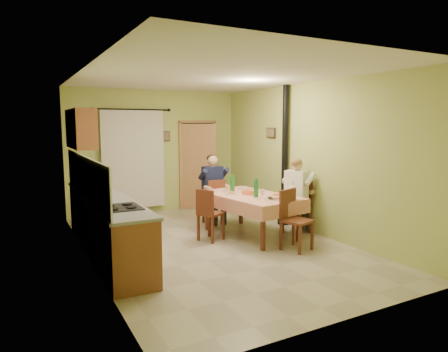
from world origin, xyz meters
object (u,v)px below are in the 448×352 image
chair_right (297,218)px  man_far (213,181)px  man_right (297,187)px  chair_left (210,224)px  stove_flue (284,174)px  chair_far (213,210)px  dining_table (251,215)px  chair_near (296,232)px

chair_right → man_far: size_ratio=0.71×
man_right → chair_left: bearing=59.5°
chair_left → stove_flue: stove_flue is taller
chair_right → chair_left: bearing=59.7°
chair_far → dining_table: bearing=-76.9°
dining_table → chair_far: bearing=92.3°
man_far → chair_near: bearing=-77.1°
chair_far → chair_right: bearing=-49.7°
dining_table → chair_far: 1.12m
dining_table → chair_left: size_ratio=2.18×
stove_flue → chair_right: bearing=-105.7°
chair_far → man_far: man_far is taller
chair_left → man_far: 1.33m
chair_far → man_right: (1.06, -1.36, 0.59)m
chair_near → chair_left: 1.50m
man_far → dining_table: bearing=-77.1°
man_far → stove_flue: stove_flue is taller
chair_near → man_far: man_far is taller
chair_right → dining_table: bearing=53.9°
chair_near → man_far: size_ratio=0.70×
chair_right → chair_left: chair_right is taller
man_far → chair_left: bearing=-117.0°
chair_left → stove_flue: 2.01m
chair_far → man_right: size_ratio=0.67×
chair_near → stove_flue: 1.85m
dining_table → chair_near: chair_near is taller
man_right → chair_right: bearing=-90.0°
chair_near → chair_left: bearing=-66.4°
dining_table → man_right: size_ratio=1.45×
man_right → dining_table: bearing=53.3°
chair_far → chair_near: size_ratio=0.95×
stove_flue → dining_table: bearing=-158.8°
chair_far → man_right: 1.82m
man_far → man_right: 1.74m
dining_table → chair_right: (0.86, -0.26, -0.09)m
dining_table → chair_far: chair_far is taller
dining_table → chair_near: 1.09m
chair_right → stove_flue: 1.01m
chair_far → stove_flue: size_ratio=0.33×
chair_far → chair_left: bearing=-117.2°
chair_right → man_right: size_ratio=0.71×
man_far → man_right: size_ratio=1.00×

